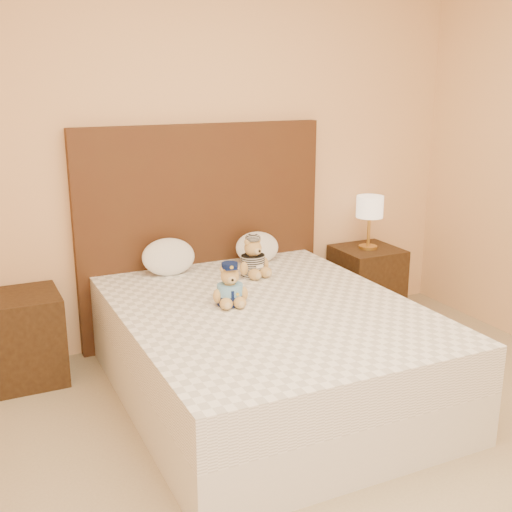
{
  "coord_description": "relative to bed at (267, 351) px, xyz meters",
  "views": [
    {
      "loc": [
        -1.53,
        -1.86,
        1.81
      ],
      "look_at": [
        0.05,
        1.45,
        0.77
      ],
      "focal_mm": 45.0,
      "sensor_mm": 36.0,
      "label": 1
    }
  ],
  "objects": [
    {
      "name": "pillow_left",
      "position": [
        -0.31,
        0.83,
        0.4
      ],
      "size": [
        0.36,
        0.23,
        0.25
      ],
      "primitive_type": "ellipsoid",
      "color": "white",
      "rests_on": "bed"
    },
    {
      "name": "lamp",
      "position": [
        1.25,
        0.8,
        0.57
      ],
      "size": [
        0.2,
        0.2,
        0.4
      ],
      "color": "gold",
      "rests_on": "nightstand_right"
    },
    {
      "name": "teddy_police",
      "position": [
        -0.18,
        0.11,
        0.4
      ],
      "size": [
        0.24,
        0.24,
        0.25
      ],
      "primitive_type": null,
      "rotation": [
        0.0,
        0.0,
        -0.17
      ],
      "color": "#B68946",
      "rests_on": "bed"
    },
    {
      "name": "nightstand_left",
      "position": [
        -1.25,
        0.8,
        -0.0
      ],
      "size": [
        0.45,
        0.45,
        0.55
      ],
      "primitive_type": "cube",
      "color": "#392512",
      "rests_on": "ground"
    },
    {
      "name": "headboard",
      "position": [
        0.0,
        1.01,
        0.47
      ],
      "size": [
        1.75,
        0.08,
        1.5
      ],
      "primitive_type": "cube",
      "color": "#452814",
      "rests_on": "ground"
    },
    {
      "name": "bed",
      "position": [
        0.0,
        0.0,
        0.0
      ],
      "size": [
        1.6,
        2.0,
        0.55
      ],
      "color": "white",
      "rests_on": "ground"
    },
    {
      "name": "teddy_prisoner",
      "position": [
        0.17,
        0.55,
        0.4
      ],
      "size": [
        0.27,
        0.26,
        0.26
      ],
      "primitive_type": null,
      "rotation": [
        0.0,
        0.0,
        0.21
      ],
      "color": "#B68946",
      "rests_on": "bed"
    },
    {
      "name": "pillow_right",
      "position": [
        0.34,
        0.83,
        0.39
      ],
      "size": [
        0.32,
        0.21,
        0.23
      ],
      "primitive_type": "ellipsoid",
      "color": "white",
      "rests_on": "bed"
    },
    {
      "name": "room_walls",
      "position": [
        0.0,
        -0.74,
        1.53
      ],
      "size": [
        4.04,
        4.52,
        2.72
      ],
      "color": "#F3BC84",
      "rests_on": "ground"
    },
    {
      "name": "nightstand_right",
      "position": [
        1.25,
        0.8,
        -0.0
      ],
      "size": [
        0.45,
        0.45,
        0.55
      ],
      "primitive_type": "cube",
      "color": "#392512",
      "rests_on": "ground"
    }
  ]
}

